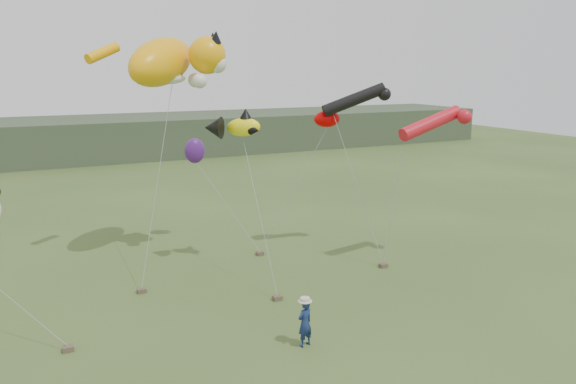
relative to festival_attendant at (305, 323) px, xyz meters
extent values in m
plane|color=#385123|center=(0.33, 0.92, -0.81)|extent=(120.00, 120.00, 0.00)
cube|color=#2D3D28|center=(0.33, 45.92, 1.19)|extent=(90.00, 12.00, 4.00)
imported|color=navy|center=(0.00, 0.00, 0.00)|extent=(0.68, 0.54, 1.62)
cube|color=brown|center=(-3.96, 6.97, -0.72)|extent=(0.35, 0.28, 0.18)
cube|color=brown|center=(0.77, 3.83, -0.72)|extent=(0.35, 0.28, 0.18)
cube|color=brown|center=(6.79, 5.11, -0.72)|extent=(0.35, 0.28, 0.18)
cube|color=brown|center=(-7.14, 3.05, -0.72)|extent=(0.35, 0.28, 0.18)
cube|color=brown|center=(2.31, 9.22, -0.72)|extent=(0.35, 0.28, 0.18)
ellipsoid|color=#F9A909|center=(-1.72, 11.01, 8.54)|extent=(4.88, 4.96, 3.04)
sphere|color=#F9A909|center=(0.16, 10.06, 8.83)|extent=(1.70, 1.70, 1.70)
cone|color=black|center=(0.45, 9.59, 9.63)|extent=(0.53, 0.64, 0.64)
cone|color=black|center=(0.64, 10.54, 9.63)|extent=(0.53, 0.61, 0.60)
sphere|color=silver|center=(0.54, 9.78, 8.45)|extent=(0.85, 0.85, 0.85)
ellipsoid|color=silver|center=(-1.53, 10.72, 7.79)|extent=(1.66, 0.83, 0.52)
sphere|color=silver|center=(-0.40, 9.50, 7.69)|extent=(0.66, 0.66, 0.66)
sphere|color=silver|center=(-0.21, 10.82, 7.69)|extent=(0.66, 0.66, 0.66)
cylinder|color=#F9A909|center=(-4.18, 11.76, 8.92)|extent=(1.76, 1.29, 1.02)
ellipsoid|color=#FAF110|center=(1.16, 8.21, 5.68)|extent=(1.67, 1.48, 0.93)
cone|color=black|center=(-0.16, 8.55, 5.68)|extent=(1.21, 1.26, 0.99)
cone|color=black|center=(1.27, 8.21, 6.28)|extent=(0.55, 0.55, 0.44)
cone|color=black|center=(1.49, 7.66, 5.57)|extent=(0.58, 0.62, 0.44)
cone|color=black|center=(1.49, 8.77, 5.57)|extent=(0.58, 0.62, 0.44)
cylinder|color=black|center=(6.78, 7.97, 6.77)|extent=(3.18, 1.46, 1.63)
sphere|color=black|center=(8.20, 7.46, 7.02)|extent=(0.63, 0.63, 0.63)
cylinder|color=red|center=(8.93, 4.87, 5.82)|extent=(3.37, 0.79, 1.51)
sphere|color=red|center=(10.42, 4.34, 6.08)|extent=(0.66, 0.66, 0.66)
ellipsoid|color=#D00000|center=(5.71, 8.67, 5.83)|extent=(1.39, 0.81, 0.81)
ellipsoid|color=#4A1A71|center=(0.27, 12.95, 4.06)|extent=(1.07, 0.72, 1.31)
camera|label=1|loc=(-8.01, -15.20, 8.23)|focal=35.00mm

